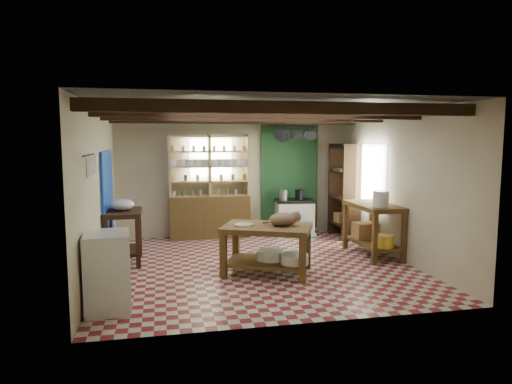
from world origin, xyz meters
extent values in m
cube|color=maroon|center=(0.00, 0.00, -0.01)|extent=(5.00, 5.00, 0.02)
cube|color=#47464B|center=(0.00, 0.00, 2.60)|extent=(5.00, 5.00, 0.02)
cube|color=beige|center=(0.00, 2.50, 1.30)|extent=(5.00, 0.04, 2.60)
cube|color=beige|center=(0.00, -2.50, 1.30)|extent=(5.00, 0.04, 2.60)
cube|color=beige|center=(-2.50, 0.00, 1.30)|extent=(0.04, 5.00, 2.60)
cube|color=beige|center=(2.50, 0.00, 1.30)|extent=(0.04, 5.00, 2.60)
cube|color=#321F11|center=(0.00, 0.00, 2.48)|extent=(5.00, 3.80, 0.15)
cube|color=blue|center=(-2.47, 0.90, 1.10)|extent=(0.04, 1.40, 1.60)
cube|color=#1D4824|center=(1.25, 2.47, 1.25)|extent=(1.30, 0.04, 2.30)
cube|color=beige|center=(-0.50, 2.48, 1.70)|extent=(0.90, 0.02, 0.80)
cube|color=beige|center=(2.48, 1.00, 1.40)|extent=(0.02, 1.30, 1.20)
cube|color=black|center=(-2.44, -1.20, 1.78)|extent=(0.06, 0.90, 0.28)
cube|color=black|center=(1.25, 2.05, 2.18)|extent=(0.86, 0.12, 0.36)
cube|color=tan|center=(-0.55, 2.31, 1.10)|extent=(1.70, 0.34, 2.20)
cube|color=#321F11|center=(2.28, 1.80, 1.00)|extent=(0.40, 0.86, 2.00)
cube|color=brown|center=(0.05, -0.48, 0.38)|extent=(1.59, 1.36, 0.76)
cube|color=silver|center=(1.28, 2.15, 0.40)|extent=(0.86, 0.61, 0.80)
cube|color=#321F11|center=(-2.20, 0.58, 0.45)|extent=(0.63, 0.90, 0.91)
cube|color=silver|center=(-2.22, -1.59, 0.48)|extent=(0.58, 0.68, 0.97)
cube|color=brown|center=(2.18, 0.20, 0.47)|extent=(0.67, 1.32, 0.94)
ellipsoid|color=#927155|center=(0.30, -0.53, 0.86)|extent=(0.52, 0.44, 0.20)
cylinder|color=#9D9EA4|center=(-0.29, -0.38, 0.77)|extent=(0.41, 0.41, 0.02)
cylinder|color=silver|center=(0.12, -0.45, 0.28)|extent=(0.58, 0.58, 0.15)
cylinder|color=silver|center=(0.42, -0.75, 0.28)|extent=(0.56, 0.56, 0.15)
cylinder|color=#9D9EA4|center=(1.03, 2.17, 0.90)|extent=(0.19, 0.19, 0.20)
cylinder|color=black|center=(1.38, 2.14, 0.90)|extent=(0.19, 0.19, 0.22)
ellipsoid|color=silver|center=(-2.20, 0.58, 1.00)|extent=(0.40, 0.40, 0.20)
cylinder|color=silver|center=(2.13, -0.15, 1.08)|extent=(0.28, 0.28, 0.28)
cube|color=olive|center=(2.18, 0.50, 0.40)|extent=(0.43, 0.34, 0.30)
cylinder|color=gold|center=(2.18, -0.25, 0.36)|extent=(0.31, 0.31, 0.22)
camera|label=1|loc=(-1.55, -7.30, 2.10)|focal=32.00mm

